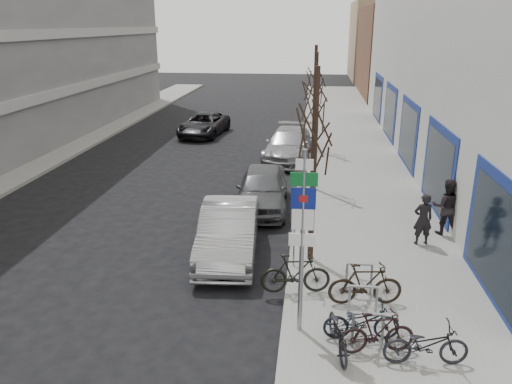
% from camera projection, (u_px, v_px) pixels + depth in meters
% --- Properties ---
extents(ground, '(120.00, 120.00, 0.00)m').
position_uv_depth(ground, '(192.00, 328.00, 11.25)').
color(ground, black).
rests_on(ground, ground).
extents(sidewalk_east, '(5.00, 70.00, 0.15)m').
position_uv_depth(sidewalk_east, '(359.00, 191.00, 20.15)').
color(sidewalk_east, slate).
rests_on(sidewalk_east, ground).
extents(brick_building_far, '(12.00, 14.00, 8.00)m').
position_uv_depth(brick_building_far, '(428.00, 52.00, 46.22)').
color(brick_building_far, brown).
rests_on(brick_building_far, ground).
extents(tan_building_far, '(13.00, 12.00, 9.00)m').
position_uv_depth(tan_building_far, '(406.00, 41.00, 60.13)').
color(tan_building_far, '#937A5B').
rests_on(tan_building_far, ground).
extents(highway_sign_pole, '(0.55, 0.10, 4.20)m').
position_uv_depth(highway_sign_pole, '(302.00, 232.00, 10.19)').
color(highway_sign_pole, gray).
rests_on(highway_sign_pole, ground).
extents(bike_rack, '(0.66, 2.26, 0.83)m').
position_uv_depth(bike_rack, '(363.00, 298.00, 11.19)').
color(bike_rack, gray).
rests_on(bike_rack, sidewalk_east).
extents(tree_near, '(1.80, 1.80, 5.50)m').
position_uv_depth(tree_near, '(315.00, 121.00, 12.95)').
color(tree_near, black).
rests_on(tree_near, ground).
extents(tree_mid, '(1.80, 1.80, 5.50)m').
position_uv_depth(tree_mid, '(315.00, 90.00, 19.06)').
color(tree_mid, black).
rests_on(tree_mid, ground).
extents(tree_far, '(1.80, 1.80, 5.50)m').
position_uv_depth(tree_far, '(315.00, 74.00, 25.18)').
color(tree_far, black).
rests_on(tree_far, ground).
extents(meter_front, '(0.10, 0.08, 1.27)m').
position_uv_depth(meter_front, '(294.00, 240.00, 13.55)').
color(meter_front, gray).
rests_on(meter_front, sidewalk_east).
extents(meter_mid, '(0.10, 0.08, 1.27)m').
position_uv_depth(meter_mid, '(300.00, 180.00, 18.72)').
color(meter_mid, gray).
rests_on(meter_mid, sidewalk_east).
extents(meter_back, '(0.10, 0.08, 1.27)m').
position_uv_depth(meter_back, '(303.00, 146.00, 23.90)').
color(meter_back, gray).
rests_on(meter_back, sidewalk_east).
extents(bike_near_left, '(0.75, 1.66, 0.98)m').
position_uv_depth(bike_near_left, '(339.00, 330.00, 10.07)').
color(bike_near_left, black).
rests_on(bike_near_left, sidewalk_east).
extents(bike_near_right, '(1.64, 0.78, 0.96)m').
position_uv_depth(bike_near_right, '(377.00, 332.00, 10.01)').
color(bike_near_right, black).
rests_on(bike_near_right, sidewalk_east).
extents(bike_mid_curb, '(1.66, 0.66, 0.99)m').
position_uv_depth(bike_mid_curb, '(362.00, 318.00, 10.47)').
color(bike_mid_curb, black).
rests_on(bike_mid_curb, sidewalk_east).
extents(bike_mid_inner, '(1.81, 0.77, 1.06)m').
position_uv_depth(bike_mid_inner, '(295.00, 273.00, 12.27)').
color(bike_mid_inner, black).
rests_on(bike_mid_inner, sidewalk_east).
extents(bike_far_curb, '(1.71, 0.66, 1.02)m').
position_uv_depth(bike_far_curb, '(426.00, 341.00, 9.68)').
color(bike_far_curb, black).
rests_on(bike_far_curb, sidewalk_east).
extents(bike_far_inner, '(1.83, 0.76, 1.08)m').
position_uv_depth(bike_far_inner, '(365.00, 284.00, 11.75)').
color(bike_far_inner, black).
rests_on(bike_far_inner, sidewalk_east).
extents(parked_car_front, '(1.95, 4.70, 1.51)m').
position_uv_depth(parked_car_front, '(229.00, 231.00, 14.57)').
color(parked_car_front, '#A5A4A9').
rests_on(parked_car_front, ground).
extents(parked_car_mid, '(1.98, 4.57, 1.53)m').
position_uv_depth(parked_car_mid, '(262.00, 188.00, 18.30)').
color(parked_car_mid, '#4E4E53').
rests_on(parked_car_mid, ground).
extents(parked_car_back, '(2.56, 5.41, 1.52)m').
position_uv_depth(parked_car_back, '(289.00, 145.00, 24.88)').
color(parked_car_back, '#97969B').
rests_on(parked_car_back, ground).
extents(lane_car, '(2.75, 5.05, 1.34)m').
position_uv_depth(lane_car, '(204.00, 124.00, 30.39)').
color(lane_car, black).
rests_on(lane_car, ground).
extents(pedestrian_near, '(0.64, 0.48, 1.60)m').
position_uv_depth(pedestrian_near, '(423.00, 219.00, 14.92)').
color(pedestrian_near, black).
rests_on(pedestrian_near, sidewalk_east).
extents(pedestrian_far, '(0.73, 0.55, 1.84)m').
position_uv_depth(pedestrian_far, '(446.00, 206.00, 15.63)').
color(pedestrian_far, black).
rests_on(pedestrian_far, sidewalk_east).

